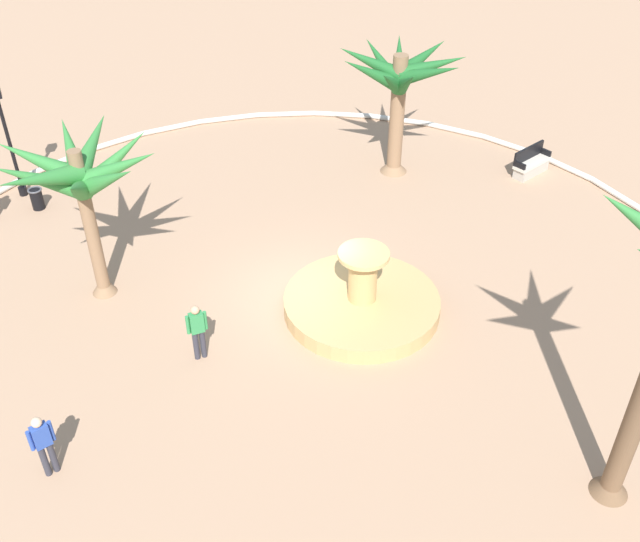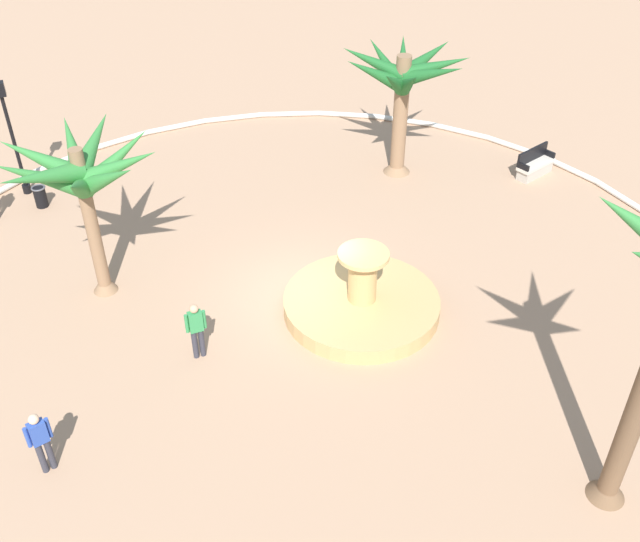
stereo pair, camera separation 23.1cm
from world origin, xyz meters
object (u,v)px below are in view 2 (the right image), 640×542
(bench_east, at_px, (535,166))
(trash_bin, at_px, (40,196))
(palm_tree_by_curb, at_px, (81,175))
(person_cyclist_photo, at_px, (40,440))
(lamppost, at_px, (10,128))
(fountain, at_px, (361,303))
(palm_tree_mid_plaza, at_px, (403,82))
(bicycle_red_frame, at_px, (82,178))
(person_pedestrian_stroll, at_px, (196,328))

(bench_east, distance_m, trash_bin, 16.96)
(trash_bin, bearing_deg, palm_tree_by_curb, 104.59)
(person_cyclist_photo, bearing_deg, lamppost, -90.46)
(palm_tree_by_curb, distance_m, trash_bin, 6.45)
(fountain, distance_m, lamppost, 13.00)
(palm_tree_mid_plaza, distance_m, bicycle_red_frame, 11.40)
(bench_east, relative_size, lamppost, 0.41)
(trash_bin, distance_m, bicycle_red_frame, 1.60)
(palm_tree_mid_plaza, distance_m, person_cyclist_photo, 15.83)
(bench_east, distance_m, bicycle_red_frame, 15.80)
(bench_east, xyz_separation_m, trash_bin, (16.50, -3.91, 0.04))
(person_cyclist_photo, bearing_deg, bicycle_red_frame, -99.11)
(bicycle_red_frame, bearing_deg, person_pedestrian_stroll, 100.92)
(fountain, xyz_separation_m, bicycle_red_frame, (6.39, -9.50, 0.09))
(palm_tree_by_curb, xyz_separation_m, lamppost, (1.82, -6.47, -1.29))
(palm_tree_by_curb, bearing_deg, person_pedestrian_stroll, 117.75)
(palm_tree_mid_plaza, bearing_deg, palm_tree_by_curb, 17.62)
(palm_tree_by_curb, bearing_deg, bench_east, -174.54)
(lamppost, bearing_deg, person_pedestrian_stroll, 110.22)
(palm_tree_by_curb, distance_m, palm_tree_mid_plaza, 11.20)
(fountain, height_order, trash_bin, fountain)
(lamppost, relative_size, trash_bin, 5.61)
(palm_tree_by_curb, xyz_separation_m, person_pedestrian_stroll, (-1.88, 3.58, -2.77))
(palm_tree_by_curb, relative_size, palm_tree_mid_plaza, 1.03)
(bench_east, relative_size, bicycle_red_frame, 0.98)
(palm_tree_by_curb, height_order, person_cyclist_photo, palm_tree_by_curb)
(trash_bin, relative_size, person_pedestrian_stroll, 0.44)
(fountain, relative_size, palm_tree_by_curb, 0.90)
(palm_tree_by_curb, relative_size, person_pedestrian_stroll, 2.84)
(palm_tree_mid_plaza, distance_m, lamppost, 12.90)
(person_pedestrian_stroll, bearing_deg, palm_tree_mid_plaza, -141.57)
(fountain, xyz_separation_m, trash_bin, (7.79, -8.74, 0.09))
(lamppost, bearing_deg, palm_tree_by_curb, 105.70)
(fountain, bearing_deg, trash_bin, -48.27)
(bicycle_red_frame, relative_size, person_cyclist_photo, 1.03)
(bench_east, bearing_deg, fountain, 29.00)
(palm_tree_by_curb, bearing_deg, person_cyclist_photo, 72.01)
(palm_tree_mid_plaza, bearing_deg, fountain, 57.78)
(palm_tree_by_curb, relative_size, lamppost, 1.14)
(person_cyclist_photo, bearing_deg, palm_tree_by_curb, -107.99)
(palm_tree_by_curb, xyz_separation_m, bicycle_red_frame, (-0.01, -6.12, -3.31))
(palm_tree_mid_plaza, xyz_separation_m, person_cyclist_photo, (12.59, 9.30, -2.43))
(trash_bin, bearing_deg, lamppost, -69.15)
(fountain, relative_size, trash_bin, 5.80)
(palm_tree_mid_plaza, relative_size, bicycle_red_frame, 2.65)
(trash_bin, xyz_separation_m, bicycle_red_frame, (-1.41, -0.76, -0.00))
(bench_east, bearing_deg, bicycle_red_frame, -17.22)
(palm_tree_by_curb, height_order, bicycle_red_frame, palm_tree_by_curb)
(palm_tree_mid_plaza, relative_size, person_cyclist_photo, 2.72)
(person_cyclist_photo, bearing_deg, palm_tree_mid_plaza, -143.55)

